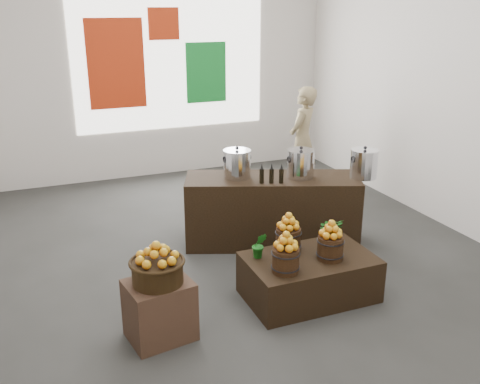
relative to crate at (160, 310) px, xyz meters
name	(u,v)px	position (x,y,z in m)	size (l,w,h in m)	color
ground	(231,256)	(1.16, 1.26, -0.27)	(7.00, 7.00, 0.00)	#333330
back_wall	(153,56)	(1.16, 4.76, 1.73)	(6.00, 0.04, 4.00)	silver
back_opening	(171,55)	(1.46, 4.74, 1.73)	(3.20, 0.02, 2.40)	white
deco_red_left	(116,64)	(0.56, 4.73, 1.63)	(0.90, 0.04, 1.40)	#B52B0D
deco_green_right	(206,72)	(2.06, 4.73, 1.43)	(0.70, 0.04, 1.00)	#137E2A
deco_red_upper	(164,24)	(1.36, 4.73, 2.23)	(0.50, 0.04, 0.50)	#B52B0D
crate	(160,310)	(0.00, 0.00, 0.00)	(0.55, 0.45, 0.55)	brown
wicker_basket	(158,272)	(0.00, 0.00, 0.37)	(0.44, 0.44, 0.20)	black
apples_in_basket	(156,252)	(0.00, 0.00, 0.56)	(0.34, 0.34, 0.18)	#910704
display_table	(309,277)	(1.55, 0.12, -0.05)	(1.27, 0.78, 0.44)	black
apple_bucket_front_left	(286,260)	(1.19, -0.05, 0.28)	(0.25, 0.25, 0.23)	#341D0E
apples_in_bucket_front_left	(286,240)	(1.19, -0.05, 0.48)	(0.19, 0.19, 0.17)	#910704
apple_bucket_front_right	(330,248)	(1.72, 0.02, 0.28)	(0.25, 0.25, 0.23)	#341D0E
apples_in_bucket_front_right	(331,229)	(1.72, 0.02, 0.48)	(0.19, 0.19, 0.17)	#910704
apple_bucket_rear	(288,239)	(1.43, 0.36, 0.28)	(0.25, 0.25, 0.23)	#341D0E
apples_in_bucket_rear	(289,221)	(1.43, 0.36, 0.48)	(0.19, 0.19, 0.17)	#910704
herb_garnish_right	(330,230)	(1.91, 0.35, 0.30)	(0.25, 0.22, 0.28)	#146216
herb_garnish_left	(259,245)	(1.09, 0.31, 0.30)	(0.15, 0.12, 0.26)	#146216
counter	(272,210)	(1.76, 1.44, 0.15)	(2.07, 0.66, 0.85)	black
stock_pot_left	(237,165)	(1.37, 1.60, 0.73)	(0.32, 0.32, 0.32)	silver
stock_pot_center	(301,165)	(2.07, 1.32, 0.73)	(0.32, 0.32, 0.32)	silver
stock_pot_right	(364,164)	(2.77, 1.05, 0.73)	(0.32, 0.32, 0.32)	silver
oil_cruets	(274,173)	(1.69, 1.25, 0.69)	(0.23, 0.06, 0.23)	black
shopper	(302,140)	(3.04, 3.07, 0.55)	(0.60, 0.39, 1.64)	#907E58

